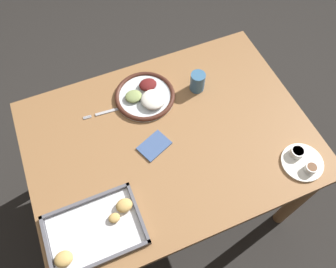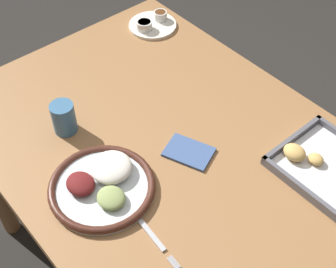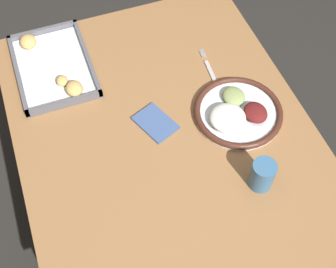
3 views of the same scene
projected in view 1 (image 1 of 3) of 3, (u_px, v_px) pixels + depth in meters
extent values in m
plane|color=#282623|center=(169.00, 195.00, 1.97)|extent=(8.00, 8.00, 0.00)
cube|color=olive|center=(169.00, 139.00, 1.36)|extent=(1.16, 0.85, 0.03)
cylinder|color=olive|center=(227.00, 87.00, 1.94)|extent=(0.06, 0.06, 0.68)
cylinder|color=olive|center=(50.00, 148.00, 1.74)|extent=(0.06, 0.06, 0.68)
cylinder|color=olive|center=(299.00, 199.00, 1.60)|extent=(0.06, 0.06, 0.68)
cylinder|color=silver|center=(145.00, 96.00, 1.44)|extent=(0.26, 0.26, 0.01)
torus|color=#472319|center=(145.00, 96.00, 1.44)|extent=(0.27, 0.27, 0.02)
ellipsoid|color=white|center=(153.00, 100.00, 1.40)|extent=(0.11, 0.11, 0.04)
ellipsoid|color=maroon|center=(148.00, 85.00, 1.45)|extent=(0.08, 0.07, 0.03)
ellipsoid|color=#8C9E5B|center=(133.00, 96.00, 1.42)|extent=(0.07, 0.07, 0.03)
cube|color=#B2B2B7|center=(114.00, 110.00, 1.41)|extent=(0.17, 0.02, 0.00)
cylinder|color=#B2B2B7|center=(87.00, 116.00, 1.39)|extent=(0.04, 0.01, 0.00)
cylinder|color=#B2B2B7|center=(87.00, 117.00, 1.39)|extent=(0.04, 0.01, 0.00)
cylinder|color=#B2B2B7|center=(87.00, 118.00, 1.39)|extent=(0.04, 0.01, 0.00)
cylinder|color=#B2B2B7|center=(88.00, 118.00, 1.39)|extent=(0.04, 0.01, 0.00)
cylinder|color=white|center=(302.00, 162.00, 1.28)|extent=(0.17, 0.17, 0.01)
cylinder|color=silver|center=(297.00, 152.00, 1.28)|extent=(0.05, 0.05, 0.03)
cylinder|color=#B22819|center=(298.00, 151.00, 1.27)|extent=(0.04, 0.04, 0.01)
cylinder|color=silver|center=(311.00, 168.00, 1.25)|extent=(0.05, 0.05, 0.03)
cylinder|color=#593319|center=(312.00, 167.00, 1.24)|extent=(0.04, 0.04, 0.01)
cube|color=#595960|center=(95.00, 231.00, 1.16)|extent=(0.34, 0.24, 0.01)
cube|color=silver|center=(95.00, 231.00, 1.15)|extent=(0.31, 0.22, 0.00)
cube|color=#595960|center=(86.00, 201.00, 1.20)|extent=(0.34, 0.01, 0.02)
cube|color=#595960|center=(104.00, 261.00, 1.09)|extent=(0.34, 0.01, 0.02)
cube|color=#595960|center=(138.00, 212.00, 1.18)|extent=(0.01, 0.24, 0.02)
cube|color=#595960|center=(48.00, 249.00, 1.11)|extent=(0.01, 0.24, 0.02)
ellipsoid|color=tan|center=(114.00, 218.00, 1.16)|extent=(0.04, 0.04, 0.02)
ellipsoid|color=tan|center=(124.00, 205.00, 1.18)|extent=(0.06, 0.05, 0.03)
ellipsoid|color=tan|center=(64.00, 259.00, 1.09)|extent=(0.06, 0.05, 0.03)
cylinder|color=#38668E|center=(198.00, 82.00, 1.43)|extent=(0.06, 0.06, 0.09)
cube|color=#3F598C|center=(154.00, 146.00, 1.32)|extent=(0.15, 0.13, 0.01)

